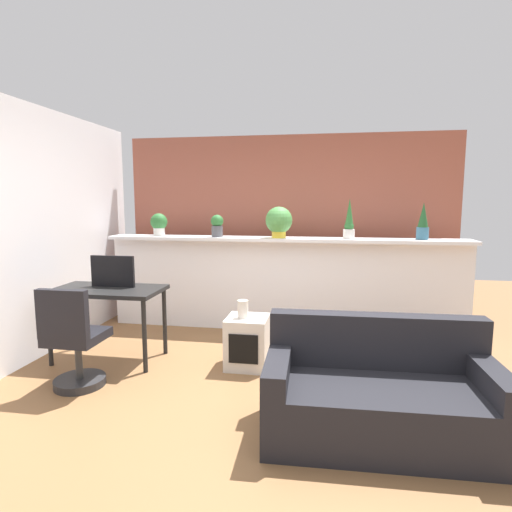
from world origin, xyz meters
name	(u,v)px	position (x,y,z in m)	size (l,w,h in m)	color
ground_plane	(256,405)	(0.00, 0.00, 0.00)	(12.00, 12.00, 0.00)	brown
divider_wall	(283,286)	(0.00, 2.00, 0.57)	(4.42, 0.16, 1.14)	white
plant_shelf	(283,239)	(0.00, 1.96, 1.16)	(4.42, 0.39, 0.04)	white
brick_wall_behind	(288,229)	(0.00, 2.60, 1.25)	(4.42, 0.10, 2.50)	#9E5442
side_wall_left	(9,236)	(-2.46, 0.40, 1.30)	(0.12, 4.40, 2.60)	white
potted_plant_0	(159,223)	(-1.61, 1.99, 1.34)	(0.22, 0.22, 0.29)	silver
potted_plant_1	(217,225)	(-0.82, 1.93, 1.33)	(0.16, 0.16, 0.28)	#4C4C51
potted_plant_2	(279,221)	(-0.05, 1.92, 1.38)	(0.33, 0.33, 0.38)	gold
potted_plant_3	(349,222)	(0.79, 1.95, 1.38)	(0.14, 0.14, 0.48)	silver
potted_plant_4	(423,222)	(1.63, 1.98, 1.38)	(0.14, 0.14, 0.43)	#386B84
desk	(108,296)	(-1.65, 0.71, 0.67)	(1.10, 0.60, 0.75)	black
tv_monitor	(113,271)	(-1.63, 0.79, 0.91)	(0.46, 0.04, 0.32)	black
office_chair	(74,346)	(-1.60, 0.03, 0.39)	(0.44, 0.45, 0.91)	#262628
side_cube_shelf	(247,342)	(-0.22, 0.76, 0.25)	(0.40, 0.41, 0.50)	silver
vase_on_shelf	(243,309)	(-0.26, 0.74, 0.59)	(0.10, 0.10, 0.17)	silver
couch	(379,397)	(0.91, -0.28, 0.28)	(1.58, 0.81, 0.80)	black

